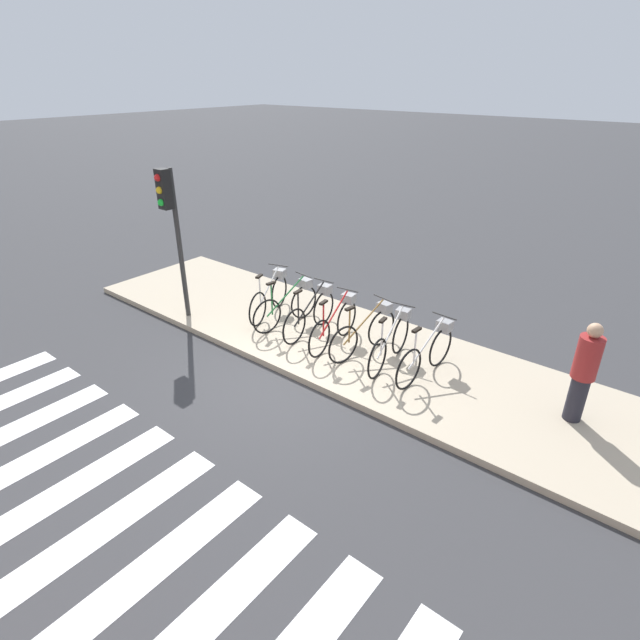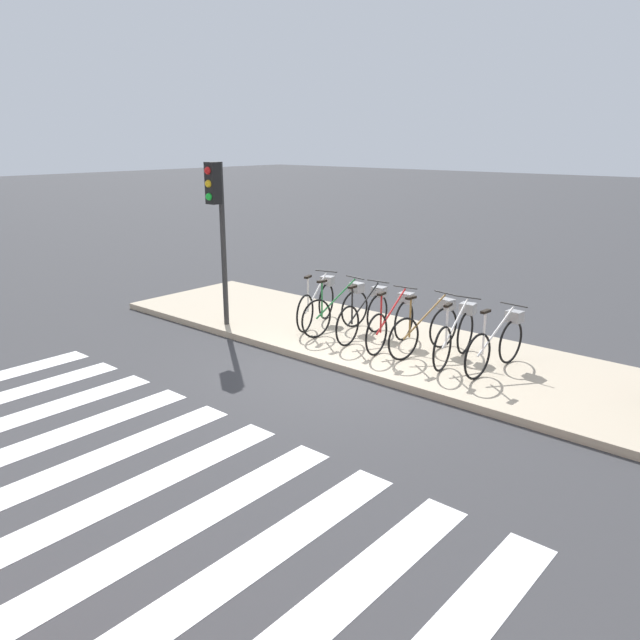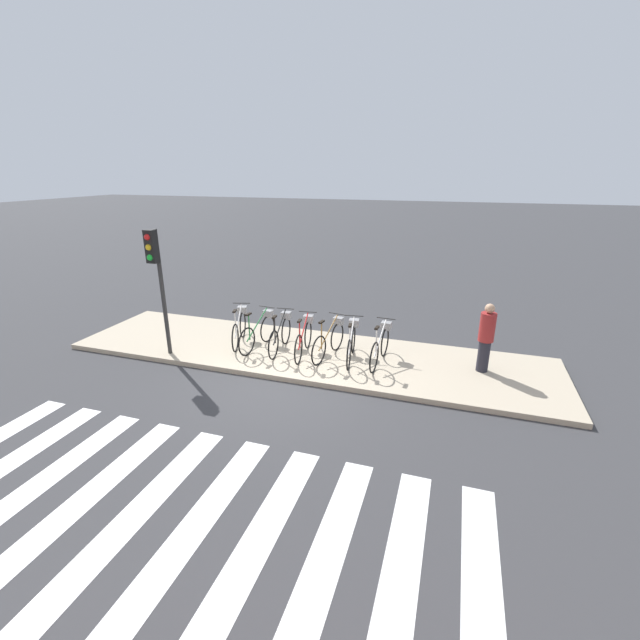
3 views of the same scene
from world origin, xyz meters
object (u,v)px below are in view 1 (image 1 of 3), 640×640
Objects in this scene: parked_bicycle_0 at (271,294)px; parked_bicycle_5 at (392,339)px; parked_bicycle_1 at (289,304)px; pedestrian at (584,371)px; parked_bicycle_3 at (336,322)px; parked_bicycle_2 at (312,311)px; parked_bicycle_4 at (367,330)px; traffic_light at (170,214)px; parked_bicycle_6 at (428,351)px.

parked_bicycle_0 and parked_bicycle_5 have the same top height.
pedestrian reaches higher than parked_bicycle_1.
parked_bicycle_3 is at bearing -175.01° from pedestrian.
parked_bicycle_2 is 4.87m from pedestrian.
parked_bicycle_4 is 0.55× the size of traffic_light.
parked_bicycle_3 is (1.25, -0.07, 0.00)m from parked_bicycle_1.
traffic_light reaches higher than parked_bicycle_2.
parked_bicycle_1 is 2.91m from traffic_light.
parked_bicycle_3 is 1.01× the size of parked_bicycle_4.
parked_bicycle_0 is 3.76m from parked_bicycle_6.
parked_bicycle_1 is at bearing 177.02° from parked_bicycle_3.
parked_bicycle_0 is 2.58m from traffic_light.
parked_bicycle_6 is (1.89, 0.10, 0.00)m from parked_bicycle_3.
parked_bicycle_5 is 0.99× the size of parked_bicycle_6.
parked_bicycle_0 is at bearing 43.34° from traffic_light.
pedestrian is at bearing 3.16° from parked_bicycle_1.
parked_bicycle_4 is at bearing 17.19° from traffic_light.
parked_bicycle_3 is at bearing -5.16° from parked_bicycle_0.
pedestrian is (3.55, 0.28, 0.38)m from parked_bicycle_4.
traffic_light is (-2.58, -1.19, 1.77)m from parked_bicycle_2.
parked_bicycle_1 is 1.25m from parked_bicycle_3.
parked_bicycle_3 is 0.64m from parked_bicycle_4.
parked_bicycle_4 is 1.06× the size of pedestrian.
parked_bicycle_2 is at bearing -179.44° from parked_bicycle_6.
parked_bicycle_4 is 3.58m from pedestrian.
pedestrian is (5.44, 0.30, 0.38)m from parked_bicycle_1.
parked_bicycle_4 and parked_bicycle_5 have the same top height.
parked_bicycle_5 is (1.84, -0.02, 0.00)m from parked_bicycle_2.
parked_bicycle_2 is at bearing 173.25° from parked_bicycle_3.
parked_bicycle_1 is 1.00× the size of parked_bicycle_6.
parked_bicycle_2 is 2.54m from parked_bicycle_6.
parked_bicycle_2 is at bearing 24.77° from traffic_light.
parked_bicycle_5 is at bearing -0.07° from parked_bicycle_1.
parked_bicycle_6 is (2.54, 0.02, 0.00)m from parked_bicycle_2.
parked_bicycle_4 is (1.29, 0.01, 0.00)m from parked_bicycle_2.
parked_bicycle_2 is (0.60, 0.01, 0.00)m from parked_bicycle_1.
traffic_light reaches higher than parked_bicycle_1.
parked_bicycle_2 and parked_bicycle_3 have the same top height.
traffic_light is at bearing -162.81° from parked_bicycle_4.
parked_bicycle_2 is 1.00× the size of parked_bicycle_6.
pedestrian reaches higher than parked_bicycle_4.
parked_bicycle_2 is (1.22, -0.09, 0.00)m from parked_bicycle_0.
parked_bicycle_5 is at bearing -0.48° from parked_bicycle_2.
pedestrian reaches higher than parked_bicycle_3.
parked_bicycle_0 is 0.96× the size of parked_bicycle_2.
parked_bicycle_1 and parked_bicycle_5 have the same top height.
parked_bicycle_0 is 0.97× the size of parked_bicycle_4.
parked_bicycle_6 is at bearing 0.68° from parked_bicycle_1.
parked_bicycle_3 is 0.55× the size of traffic_light.
parked_bicycle_0 is 0.96× the size of parked_bicycle_6.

